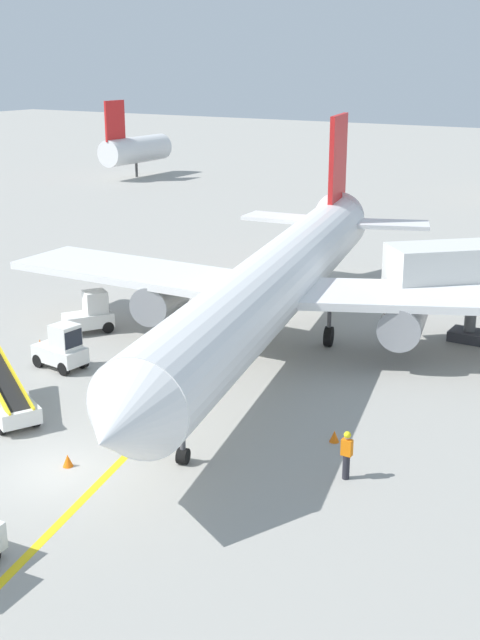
{
  "coord_description": "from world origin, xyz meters",
  "views": [
    {
      "loc": [
        18.3,
        -18.08,
        13.26
      ],
      "look_at": [
        0.59,
        10.95,
        2.5
      ],
      "focal_mm": 46.6,
      "sensor_mm": 36.0,
      "label": 1
    }
  ],
  "objects_px": {
    "baggage_tug_by_cargo_door": "(91,314)",
    "belt_loader_forward_hold": "(6,398)",
    "baggage_cart_loaded": "(145,382)",
    "ground_crew_marshaller": "(347,454)",
    "safety_cone_nose_right": "(68,461)",
    "safety_cone_wingtip_left": "(40,344)",
    "safety_cone_nose_left": "(334,436)",
    "airliner": "(277,281)",
    "baggage_tug_near_wing": "(62,349)"
  },
  "relations": [
    {
      "from": "baggage_tug_by_cargo_door",
      "to": "belt_loader_forward_hold",
      "type": "distance_m",
      "value": 10.54
    },
    {
      "from": "baggage_cart_loaded",
      "to": "ground_crew_marshaller",
      "type": "relative_size",
      "value": 2.08
    },
    {
      "from": "baggage_tug_by_cargo_door",
      "to": "safety_cone_nose_right",
      "type": "height_order",
      "value": "baggage_tug_by_cargo_door"
    },
    {
      "from": "baggage_cart_loaded",
      "to": "safety_cone_wingtip_left",
      "type": "bearing_deg",
      "value": 167.01
    },
    {
      "from": "belt_loader_forward_hold",
      "to": "ground_crew_marshaller",
      "type": "bearing_deg",
      "value": 9.73
    },
    {
      "from": "safety_cone_nose_left",
      "to": "safety_cone_wingtip_left",
      "type": "height_order",
      "value": "same"
    },
    {
      "from": "baggage_cart_loaded",
      "to": "airliner",
      "type": "bearing_deg",
      "value": 73.78
    },
    {
      "from": "airliner",
      "to": "ground_crew_marshaller",
      "type": "height_order",
      "value": "airliner"
    },
    {
      "from": "safety_cone_nose_right",
      "to": "baggage_tug_by_cargo_door",
      "type": "bearing_deg",
      "value": 127.98
    },
    {
      "from": "airliner",
      "to": "safety_cone_nose_left",
      "type": "xyz_separation_m",
      "value": [
        6.54,
        -7.49,
        -3.2
      ]
    },
    {
      "from": "baggage_cart_loaded",
      "to": "safety_cone_wingtip_left",
      "type": "relative_size",
      "value": 8.04
    },
    {
      "from": "airliner",
      "to": "ground_crew_marshaller",
      "type": "bearing_deg",
      "value": -50.61
    },
    {
      "from": "safety_cone_nose_left",
      "to": "safety_cone_nose_right",
      "type": "relative_size",
      "value": 1.0
    },
    {
      "from": "ground_crew_marshaller",
      "to": "safety_cone_nose_right",
      "type": "distance_m",
      "value": 9.41
    },
    {
      "from": "airliner",
      "to": "safety_cone_nose_right",
      "type": "distance_m",
      "value": 14.3
    },
    {
      "from": "baggage_tug_near_wing",
      "to": "baggage_tug_by_cargo_door",
      "type": "distance_m",
      "value": 5.2
    },
    {
      "from": "baggage_tug_by_cargo_door",
      "to": "safety_cone_nose_left",
      "type": "bearing_deg",
      "value": -17.76
    },
    {
      "from": "airliner",
      "to": "baggage_tug_by_cargo_door",
      "type": "distance_m",
      "value": 10.01
    },
    {
      "from": "belt_loader_forward_hold",
      "to": "safety_cone_nose_left",
      "type": "bearing_deg",
      "value": 21.25
    },
    {
      "from": "ground_crew_marshaller",
      "to": "safety_cone_nose_left",
      "type": "xyz_separation_m",
      "value": [
        -1.5,
        2.3,
        -0.69
      ]
    },
    {
      "from": "safety_cone_nose_left",
      "to": "baggage_tug_by_cargo_door",
      "type": "bearing_deg",
      "value": 162.24
    },
    {
      "from": "baggage_tug_near_wing",
      "to": "belt_loader_forward_hold",
      "type": "height_order",
      "value": "belt_loader_forward_hold"
    },
    {
      "from": "airliner",
      "to": "baggage_cart_loaded",
      "type": "distance_m",
      "value": 8.21
    },
    {
      "from": "airliner",
      "to": "ground_crew_marshaller",
      "type": "xyz_separation_m",
      "value": [
        8.04,
        -9.79,
        -2.51
      ]
    },
    {
      "from": "safety_cone_nose_left",
      "to": "baggage_cart_loaded",
      "type": "bearing_deg",
      "value": 179.14
    },
    {
      "from": "baggage_tug_by_cargo_door",
      "to": "safety_cone_nose_right",
      "type": "distance_m",
      "value": 14.67
    },
    {
      "from": "baggage_tug_near_wing",
      "to": "baggage_cart_loaded",
      "type": "height_order",
      "value": "baggage_tug_near_wing"
    },
    {
      "from": "ground_crew_marshaller",
      "to": "baggage_tug_near_wing",
      "type": "bearing_deg",
      "value": 169.57
    },
    {
      "from": "baggage_tug_by_cargo_door",
      "to": "baggage_cart_loaded",
      "type": "relative_size",
      "value": 0.77
    },
    {
      "from": "ground_crew_marshaller",
      "to": "baggage_tug_by_cargo_door",
      "type": "bearing_deg",
      "value": 156.98
    },
    {
      "from": "baggage_cart_loaded",
      "to": "safety_cone_wingtip_left",
      "type": "distance_m",
      "value": 7.88
    },
    {
      "from": "airliner",
      "to": "belt_loader_forward_hold",
      "type": "relative_size",
      "value": 6.93
    },
    {
      "from": "ground_crew_marshaller",
      "to": "safety_cone_nose_left",
      "type": "height_order",
      "value": "ground_crew_marshaller"
    },
    {
      "from": "baggage_tug_by_cargo_door",
      "to": "safety_cone_nose_right",
      "type": "bearing_deg",
      "value": -52.02
    },
    {
      "from": "safety_cone_wingtip_left",
      "to": "airliner",
      "type": "bearing_deg",
      "value": 29.65
    },
    {
      "from": "airliner",
      "to": "safety_cone_nose_right",
      "type": "bearing_deg",
      "value": -91.56
    },
    {
      "from": "safety_cone_nose_right",
      "to": "safety_cone_nose_left",
      "type": "bearing_deg",
      "value": 42.96
    },
    {
      "from": "safety_cone_nose_right",
      "to": "safety_cone_wingtip_left",
      "type": "relative_size",
      "value": 1.0
    },
    {
      "from": "baggage_tug_by_cargo_door",
      "to": "safety_cone_nose_left",
      "type": "distance_m",
      "value": 16.74
    },
    {
      "from": "belt_loader_forward_hold",
      "to": "safety_cone_wingtip_left",
      "type": "height_order",
      "value": "belt_loader_forward_hold"
    },
    {
      "from": "baggage_cart_loaded",
      "to": "belt_loader_forward_hold",
      "type": "bearing_deg",
      "value": -123.33
    },
    {
      "from": "ground_crew_marshaller",
      "to": "airliner",
      "type": "bearing_deg",
      "value": 129.39
    },
    {
      "from": "safety_cone_nose_left",
      "to": "safety_cone_wingtip_left",
      "type": "relative_size",
      "value": 1.0
    },
    {
      "from": "baggage_tug_by_cargo_door",
      "to": "ground_crew_marshaller",
      "type": "relative_size",
      "value": 1.6
    },
    {
      "from": "baggage_tug_near_wing",
      "to": "baggage_cart_loaded",
      "type": "relative_size",
      "value": 0.71
    },
    {
      "from": "belt_loader_forward_hold",
      "to": "safety_cone_wingtip_left",
      "type": "xyz_separation_m",
      "value": [
        -4.58,
        6.48,
        -0.56
      ]
    },
    {
      "from": "baggage_cart_loaded",
      "to": "safety_cone_wingtip_left",
      "type": "xyz_separation_m",
      "value": [
        -7.68,
        1.77,
        -0.25
      ]
    },
    {
      "from": "baggage_cart_loaded",
      "to": "safety_cone_wingtip_left",
      "type": "height_order",
      "value": "baggage_cart_loaded"
    },
    {
      "from": "belt_loader_forward_hold",
      "to": "baggage_tug_near_wing",
      "type": "bearing_deg",
      "value": 109.47
    },
    {
      "from": "baggage_tug_near_wing",
      "to": "belt_loader_forward_hold",
      "type": "relative_size",
      "value": 0.5
    }
  ]
}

